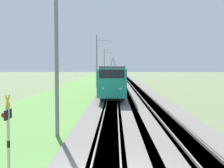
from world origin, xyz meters
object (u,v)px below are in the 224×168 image
object	(u,v)px
passenger_train	(114,73)
catenary_mast_mid	(97,61)
catenary_mast_far	(104,64)
catenary_mast_near	(58,53)
crossing_signal_near	(8,127)

from	to	relation	value
passenger_train	catenary_mast_mid	world-z (taller)	catenary_mast_mid
catenary_mast_far	catenary_mast_near	bearing A→B (deg)	180.00
crossing_signal_near	catenary_mast_far	world-z (taller)	catenary_mast_far
crossing_signal_near	catenary_mast_near	world-z (taller)	catenary_mast_near
catenary_mast_near	catenary_mast_far	size ratio (longest dim) A/B	1.03
catenary_mast_mid	catenary_mast_far	world-z (taller)	catenary_mast_mid
passenger_train	catenary_mast_far	size ratio (longest dim) A/B	9.15
catenary_mast_mid	catenary_mast_far	bearing A→B (deg)	-0.00
crossing_signal_near	catenary_mast_near	xyz separation A→B (m)	(6.03, -0.73, 2.96)
crossing_signal_near	catenary_mast_near	bearing A→B (deg)	-96.89
passenger_train	catenary_mast_mid	size ratio (longest dim) A/B	8.75
passenger_train	crossing_signal_near	size ratio (longest dim) A/B	27.44
crossing_signal_near	catenary_mast_far	bearing A→B (deg)	-90.52
passenger_train	catenary_mast_far	xyz separation A→B (m)	(21.05, 2.86, 2.24)
catenary_mast_far	crossing_signal_near	bearing A→B (deg)	179.48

